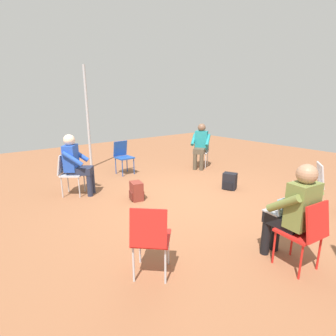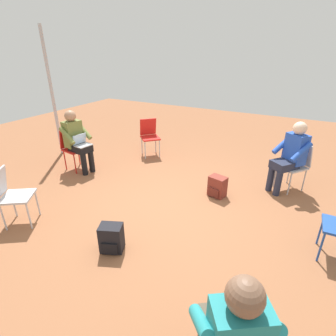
{
  "view_description": "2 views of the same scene",
  "coord_description": "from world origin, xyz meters",
  "px_view_note": "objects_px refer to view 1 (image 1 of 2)",
  "views": [
    {
      "loc": [
        -3.25,
        -3.54,
        1.91
      ],
      "look_at": [
        -0.29,
        0.13,
        0.66
      ],
      "focal_mm": 28.0,
      "sensor_mm": 36.0,
      "label": 1
    },
    {
      "loc": [
        3.14,
        1.67,
        2.33
      ],
      "look_at": [
        0.08,
        0.03,
        0.73
      ],
      "focal_mm": 28.0,
      "sensor_mm": 36.0,
      "label": 2
    }
  ],
  "objects_px": {
    "chair_northwest": "(69,171)",
    "person_in_teal": "(201,144)",
    "chair_northeast": "(201,149)",
    "chair_north": "(123,155)",
    "chair_south": "(305,231)",
    "backpack_near_laptop_user": "(137,192)",
    "backpack_by_empty_chair": "(230,182)",
    "person_in_blue": "(76,162)",
    "chair_southeast": "(312,183)",
    "person_with_laptop": "(294,209)",
    "chair_southwest": "(150,236)"
  },
  "relations": [
    {
      "from": "person_with_laptop",
      "to": "chair_southwest",
      "type": "bearing_deg",
      "value": 158.99
    },
    {
      "from": "person_in_blue",
      "to": "chair_northwest",
      "type": "bearing_deg",
      "value": -90.0
    },
    {
      "from": "chair_north",
      "to": "chair_northeast",
      "type": "bearing_deg",
      "value": 159.42
    },
    {
      "from": "chair_north",
      "to": "person_with_laptop",
      "type": "bearing_deg",
      "value": 83.87
    },
    {
      "from": "chair_northeast",
      "to": "chair_northwest",
      "type": "xyz_separation_m",
      "value": [
        -3.77,
        0.05,
        0.0
      ]
    },
    {
      "from": "backpack_by_empty_chair",
      "to": "person_in_blue",
      "type": "bearing_deg",
      "value": 147.07
    },
    {
      "from": "person_in_blue",
      "to": "backpack_by_empty_chair",
      "type": "relative_size",
      "value": 3.44
    },
    {
      "from": "person_in_teal",
      "to": "backpack_near_laptop_user",
      "type": "xyz_separation_m",
      "value": [
        -2.73,
        -0.96,
        -0.54
      ]
    },
    {
      "from": "chair_southeast",
      "to": "backpack_near_laptop_user",
      "type": "relative_size",
      "value": 2.36
    },
    {
      "from": "chair_north",
      "to": "chair_south",
      "type": "xyz_separation_m",
      "value": [
        -0.42,
        -4.82,
        0.0
      ]
    },
    {
      "from": "chair_south",
      "to": "person_in_blue",
      "type": "distance_m",
      "value": 4.16
    },
    {
      "from": "chair_southeast",
      "to": "chair_northeast",
      "type": "relative_size",
      "value": 1.0
    },
    {
      "from": "chair_northeast",
      "to": "chair_southeast",
      "type": "bearing_deg",
      "value": 134.03
    },
    {
      "from": "chair_southeast",
      "to": "person_in_blue",
      "type": "distance_m",
      "value": 4.39
    },
    {
      "from": "chair_south",
      "to": "chair_southeast",
      "type": "bearing_deg",
      "value": 29.76
    },
    {
      "from": "person_in_blue",
      "to": "chair_southwest",
      "type": "bearing_deg",
      "value": 31.96
    },
    {
      "from": "chair_northwest",
      "to": "person_in_blue",
      "type": "distance_m",
      "value": 0.26
    },
    {
      "from": "chair_southeast",
      "to": "chair_southwest",
      "type": "relative_size",
      "value": 1.0
    },
    {
      "from": "chair_northeast",
      "to": "person_with_laptop",
      "type": "distance_m",
      "value": 4.65
    },
    {
      "from": "chair_northwest",
      "to": "chair_northeast",
      "type": "bearing_deg",
      "value": 127.43
    },
    {
      "from": "chair_southeast",
      "to": "chair_south",
      "type": "distance_m",
      "value": 1.94
    },
    {
      "from": "person_with_laptop",
      "to": "person_in_blue",
      "type": "bearing_deg",
      "value": 114.44
    },
    {
      "from": "person_in_blue",
      "to": "backpack_by_empty_chair",
      "type": "distance_m",
      "value": 3.23
    },
    {
      "from": "chair_south",
      "to": "chair_northwest",
      "type": "distance_m",
      "value": 4.29
    },
    {
      "from": "chair_northeast",
      "to": "person_with_laptop",
      "type": "xyz_separation_m",
      "value": [
        -2.53,
        -3.9,
        0.2
      ]
    },
    {
      "from": "chair_southeast",
      "to": "backpack_near_laptop_user",
      "type": "xyz_separation_m",
      "value": [
        -2.11,
        2.31,
        -0.34
      ]
    },
    {
      "from": "chair_southwest",
      "to": "chair_northeast",
      "type": "bearing_deg",
      "value": 82.15
    },
    {
      "from": "chair_north",
      "to": "chair_south",
      "type": "relative_size",
      "value": 1.0
    },
    {
      "from": "chair_southeast",
      "to": "person_with_laptop",
      "type": "bearing_deg",
      "value": 162.61
    },
    {
      "from": "chair_northwest",
      "to": "chair_north",
      "type": "bearing_deg",
      "value": 151.37
    },
    {
      "from": "chair_northeast",
      "to": "chair_northwest",
      "type": "distance_m",
      "value": 3.77
    },
    {
      "from": "person_in_teal",
      "to": "backpack_by_empty_chair",
      "type": "xyz_separation_m",
      "value": [
        -0.82,
        -1.7,
        -0.54
      ]
    },
    {
      "from": "chair_north",
      "to": "chair_northwest",
      "type": "distance_m",
      "value": 1.78
    },
    {
      "from": "chair_south",
      "to": "person_with_laptop",
      "type": "xyz_separation_m",
      "value": [
        0.02,
        0.17,
        0.2
      ]
    },
    {
      "from": "person_in_teal",
      "to": "chair_northwest",
      "type": "bearing_deg",
      "value": 54.47
    },
    {
      "from": "chair_southwest",
      "to": "backpack_near_laptop_user",
      "type": "height_order",
      "value": "chair_southwest"
    },
    {
      "from": "person_in_blue",
      "to": "person_in_teal",
      "type": "bearing_deg",
      "value": 127.56
    },
    {
      "from": "chair_southeast",
      "to": "backpack_by_empty_chair",
      "type": "height_order",
      "value": "chair_southeast"
    },
    {
      "from": "person_with_laptop",
      "to": "chair_southeast",
      "type": "bearing_deg",
      "value": 25.2
    },
    {
      "from": "backpack_near_laptop_user",
      "to": "person_with_laptop",
      "type": "bearing_deg",
      "value": -83.34
    },
    {
      "from": "chair_southwest",
      "to": "person_in_teal",
      "type": "distance_m",
      "value": 4.87
    },
    {
      "from": "person_with_laptop",
      "to": "backpack_by_empty_chair",
      "type": "xyz_separation_m",
      "value": [
        1.57,
        2.11,
        -0.53
      ]
    },
    {
      "from": "chair_northwest",
      "to": "person_in_teal",
      "type": "xyz_separation_m",
      "value": [
        3.63,
        -0.14,
        0.2
      ]
    },
    {
      "from": "chair_southeast",
      "to": "chair_south",
      "type": "bearing_deg",
      "value": 167.16
    },
    {
      "from": "chair_south",
      "to": "backpack_near_laptop_user",
      "type": "distance_m",
      "value": 3.05
    },
    {
      "from": "person_with_laptop",
      "to": "backpack_near_laptop_user",
      "type": "bearing_deg",
      "value": 105.06
    },
    {
      "from": "chair_north",
      "to": "person_with_laptop",
      "type": "relative_size",
      "value": 0.69
    },
    {
      "from": "chair_south",
      "to": "person_in_teal",
      "type": "height_order",
      "value": "person_in_teal"
    },
    {
      "from": "backpack_near_laptop_user",
      "to": "backpack_by_empty_chair",
      "type": "xyz_separation_m",
      "value": [
        1.91,
        -0.74,
        0.0
      ]
    },
    {
      "from": "chair_northwest",
      "to": "chair_southwest",
      "type": "bearing_deg",
      "value": 34.54
    }
  ]
}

